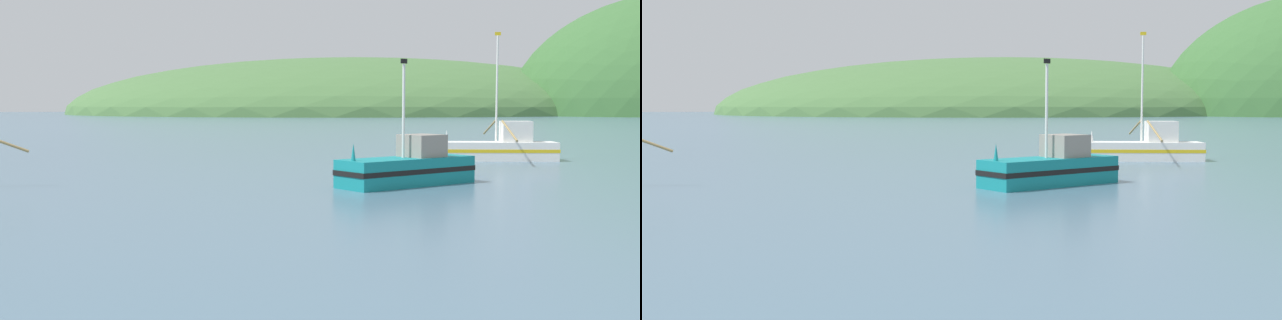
{
  "view_description": "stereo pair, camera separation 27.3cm",
  "coord_description": "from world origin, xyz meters",
  "views": [
    {
      "loc": [
        -5.82,
        5.82,
        3.51
      ],
      "look_at": [
        0.91,
        31.9,
        1.4
      ],
      "focal_mm": 41.2,
      "sensor_mm": 36.0,
      "label": 1
    },
    {
      "loc": [
        -5.56,
        5.75,
        3.51
      ],
      "look_at": [
        0.91,
        31.9,
        1.4
      ],
      "focal_mm": 41.2,
      "sensor_mm": 36.0,
      "label": 2
    }
  ],
  "objects": [
    {
      "name": "hill_far_right",
      "position": [
        68.91,
        241.54,
        0.0
      ],
      "size": [
        188.37,
        150.7,
        36.15
      ],
      "primitive_type": "ellipsoid",
      "color": "#47703D",
      "rests_on": "ground"
    },
    {
      "name": "fishing_boat_white",
      "position": [
        15.92,
        46.06,
        0.77
      ],
      "size": [
        7.17,
        9.3,
        7.73
      ],
      "rotation": [
        0.0,
        0.0,
        2.85
      ],
      "color": "white",
      "rests_on": "ground"
    },
    {
      "name": "fishing_boat_teal",
      "position": [
        5.61,
        35.01,
        0.73
      ],
      "size": [
        6.71,
        4.26,
        5.35
      ],
      "rotation": [
        0.0,
        0.0,
        3.53
      ],
      "color": "#147F84",
      "rests_on": "ground"
    }
  ]
}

